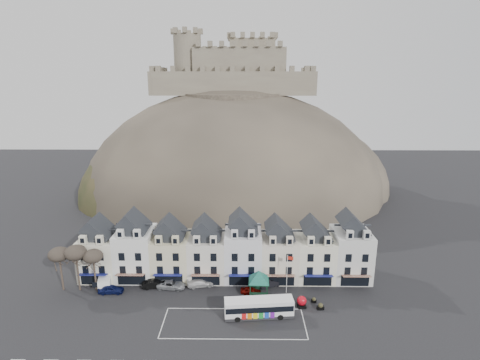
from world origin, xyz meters
name	(u,v)px	position (x,y,z in m)	size (l,w,h in m)	color
ground	(220,328)	(0.00, 0.00, 0.00)	(300.00, 300.00, 0.00)	black
coach_bay_markings	(234,323)	(2.00, 1.25, 0.00)	(22.00, 7.50, 0.01)	silver
townhouse_terrace	(226,250)	(0.15, 15.97, 5.30)	(54.40, 9.35, 11.80)	silver
castle_hill	(237,194)	(1.25, 68.95, 0.11)	(100.00, 76.00, 68.00)	#332D27
castle	(235,68)	(0.51, 75.93, 40.19)	(50.20, 22.20, 22.00)	#6A6051
tree_left_far	(59,255)	(-29.00, 10.50, 6.90)	(3.61, 3.61, 8.24)	#3A2F24
tree_left_mid	(76,253)	(-26.00, 10.50, 7.24)	(3.78, 3.78, 8.64)	#3A2F24
tree_left_near	(93,257)	(-23.00, 10.50, 6.55)	(3.43, 3.43, 7.84)	#3A2F24
bus	(259,307)	(5.96, 3.02, 1.71)	(11.12, 3.53, 3.09)	#262628
bus_shelter	(259,276)	(6.17, 9.50, 3.52)	(7.14, 7.14, 4.53)	black
red_buoy	(302,302)	(13.18, 5.66, 1.01)	(1.59, 1.59, 1.97)	black
flagpole	(288,271)	(11.21, 9.97, 4.19)	(1.02, 0.37, 7.33)	silver
white_van	(105,281)	(-21.77, 11.79, 1.12)	(3.23, 5.24, 2.22)	white
planter_west	(314,300)	(15.48, 7.00, 0.44)	(1.02, 0.76, 0.92)	black
planter_east	(321,306)	(16.21, 5.00, 0.55)	(1.20, 0.80, 1.15)	black
car_navy	(111,289)	(-20.00, 9.50, 0.75)	(1.76, 4.39, 1.49)	#0D1342
car_black	(155,284)	(-12.56, 11.34, 0.76)	(1.62, 4.63, 1.53)	black
car_silver	(171,285)	(-9.60, 11.22, 0.71)	(2.37, 5.05, 1.43)	#95979C
car_white	(200,283)	(-4.40, 12.00, 0.71)	(1.99, 4.90, 1.42)	silver
car_maroon	(251,291)	(4.80, 9.50, 0.62)	(1.46, 3.63, 1.24)	#600905
car_charcoal	(270,283)	(8.34, 12.00, 0.71)	(1.51, 4.34, 1.43)	black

